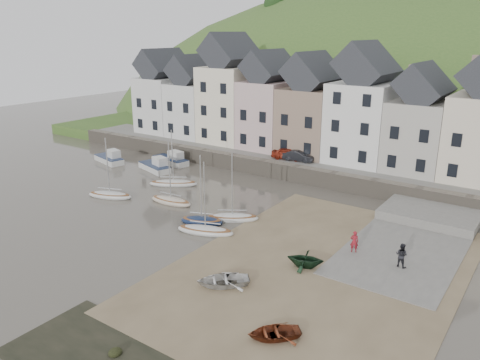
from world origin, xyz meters
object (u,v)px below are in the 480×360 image
Objects in this scene: rowboat_white at (223,280)px; rowboat_red at (274,332)px; person_dark at (401,255)px; car_right at (299,156)px; car_left at (288,154)px; person_red at (354,242)px; rowboat_green at (305,258)px; sailboat_0 at (174,183)px.

rowboat_white reaches higher than rowboat_red.
person_dark is at bearing 121.70° from rowboat_red.
rowboat_red is 0.80× the size of car_right.
car_left is at bearing -32.46° from person_dark.
person_red is at bearing 138.49° from rowboat_red.
rowboat_white is 0.91× the size of car_left.
rowboat_green is 4.57m from person_red.
rowboat_green is at bearing 40.89° from person_red.
sailboat_0 is 2.17× the size of rowboat_red.
rowboat_red is 1.74× the size of person_red.
rowboat_white is at bearing -39.06° from sailboat_0.
person_dark is (5.49, 3.82, 0.27)m from rowboat_green.
car_right reaches higher than rowboat_green.
person_red is at bearing 137.07° from rowboat_green.
car_right is at bearing -101.29° from car_left.
car_left is (-12.72, 19.97, 1.51)m from rowboat_green.
car_left reaches higher than rowboat_green.
rowboat_red is (5.59, -2.85, -0.06)m from rowboat_white.
sailboat_0 is at bearing -130.98° from rowboat_green.
car_left reaches higher than rowboat_red.
rowboat_green is 0.67× the size of car_left.
sailboat_0 reaches higher than rowboat_red.
rowboat_red is 0.77× the size of car_left.
car_left is (-9.44, 25.23, 1.83)m from rowboat_white.
rowboat_green is 0.70× the size of car_right.
person_dark is at bearing -142.85° from car_left.
car_left is (-15.03, 28.08, 1.88)m from rowboat_red.
person_dark is 24.37m from car_left.
car_right is at bearing -74.49° from person_red.
sailboat_0 is 3.78× the size of person_red.
person_red is at bearing -147.23° from car_right.
rowboat_white is 12.64m from person_dark.
sailboat_0 is 1.68× the size of car_left.
person_red is at bearing 108.84° from rowboat_white.
car_left is at bearing 164.78° from rowboat_red.
sailboat_0 is 14.68m from car_right.
rowboat_green reaches higher than rowboat_white.
rowboat_green is 6.70m from person_dark.
rowboat_green is at bearing 152.55° from rowboat_red.
rowboat_red is (2.31, -8.11, -0.37)m from rowboat_green.
rowboat_white is at bearing -160.44° from rowboat_red.
sailboat_0 reaches higher than rowboat_green.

